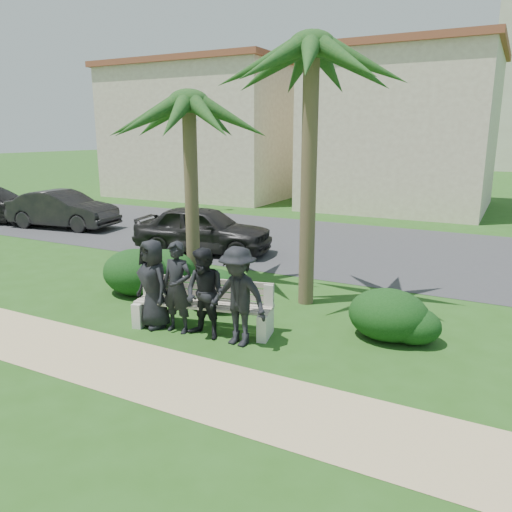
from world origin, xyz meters
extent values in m
plane|color=#244E16|center=(0.00, 0.00, 0.00)|extent=(160.00, 160.00, 0.00)
cube|color=tan|center=(0.00, -1.80, 0.00)|extent=(30.00, 1.60, 0.01)
cube|color=#2D2D30|center=(0.00, 8.00, 0.00)|extent=(160.00, 8.00, 0.01)
cube|color=#C1AD91|center=(-12.00, 18.00, 3.50)|extent=(10.00, 8.00, 7.00)
cube|color=brown|center=(-12.00, 18.00, 7.15)|extent=(10.40, 8.40, 0.30)
cube|color=#C1AD91|center=(-1.00, 18.00, 3.50)|extent=(8.00, 8.00, 7.00)
cube|color=brown|center=(-1.00, 18.00, 7.15)|extent=(8.40, 8.40, 0.30)
cylinder|color=black|center=(-9.00, 12.00, 2.00)|extent=(0.12, 0.12, 4.00)
sphere|color=white|center=(-9.00, 12.00, 4.11)|extent=(0.36, 0.36, 0.36)
cube|color=#B0A393|center=(-0.64, -0.04, 0.48)|extent=(2.63, 1.12, 0.04)
cube|color=#B0A393|center=(-0.64, 0.22, 0.75)|extent=(2.51, 0.59, 0.30)
cube|color=beige|center=(-1.83, -0.04, 0.23)|extent=(0.29, 0.61, 0.47)
cube|color=beige|center=(0.56, -0.04, 0.23)|extent=(0.29, 0.61, 0.47)
imported|color=black|center=(-1.53, -0.29, 0.83)|extent=(0.94, 0.77, 1.66)
imported|color=black|center=(-0.99, -0.28, 0.84)|extent=(0.63, 0.43, 1.67)
imported|color=black|center=(-0.40, -0.28, 0.81)|extent=(0.86, 0.70, 1.62)
imported|color=black|center=(0.26, -0.28, 0.86)|extent=(1.16, 0.73, 1.72)
ellipsoid|color=black|center=(-3.17, 1.12, 0.52)|extent=(1.60, 1.32, 1.04)
ellipsoid|color=black|center=(-2.79, 1.68, 0.48)|extent=(1.47, 1.21, 0.96)
ellipsoid|color=black|center=(-1.12, 1.11, 0.42)|extent=(1.30, 1.07, 0.85)
ellipsoid|color=black|center=(2.86, 1.20, 0.33)|extent=(1.02, 0.84, 0.67)
ellipsoid|color=black|center=(2.46, 1.19, 0.46)|extent=(1.41, 1.16, 0.92)
cylinder|color=brown|center=(-2.44, 2.31, 2.11)|extent=(0.32, 0.32, 4.22)
cylinder|color=brown|center=(0.46, 2.28, 2.58)|extent=(0.32, 0.32, 5.16)
imported|color=black|center=(-4.05, 5.16, 0.71)|extent=(4.41, 2.41, 1.42)
imported|color=black|center=(-11.06, 6.07, 0.71)|extent=(4.46, 2.08, 1.41)
camera|label=1|loc=(4.24, -7.19, 3.52)|focal=35.00mm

